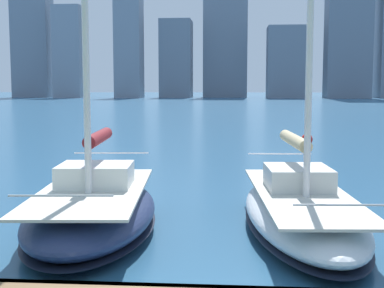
# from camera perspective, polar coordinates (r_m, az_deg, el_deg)

# --- Properties ---
(city_skyline) EXTENTS (173.19, 19.98, 50.68)m
(city_skyline) POSITION_cam_1_polar(r_m,az_deg,el_deg) (168.10, 6.82, 11.03)
(city_skyline) COLOR gray
(city_skyline) RESTS_ON ground
(sailboat_tan) EXTENTS (3.18, 8.17, 12.46)m
(sailboat_tan) POSITION_cam_1_polar(r_m,az_deg,el_deg) (13.72, 11.52, -6.55)
(sailboat_tan) COLOR silver
(sailboat_tan) RESTS_ON ground
(sailboat_maroon) EXTENTS (3.54, 7.18, 12.98)m
(sailboat_maroon) POSITION_cam_1_polar(r_m,az_deg,el_deg) (13.44, -10.47, -6.57)
(sailboat_maroon) COLOR navy
(sailboat_maroon) RESTS_ON ground
(channel_buoy) EXTENTS (0.70, 0.70, 1.40)m
(channel_buoy) POSITION_cam_1_polar(r_m,az_deg,el_deg) (33.74, 12.16, 0.50)
(channel_buoy) COLOR red
(channel_buoy) RESTS_ON ground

